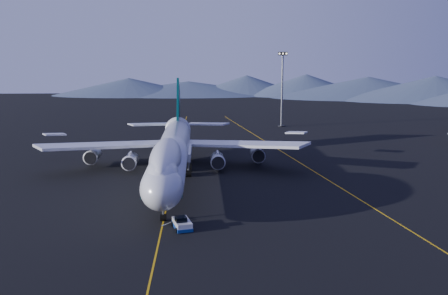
{
  "coord_description": "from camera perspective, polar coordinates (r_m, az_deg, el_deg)",
  "views": [
    {
      "loc": [
        5.78,
        -99.94,
        24.73
      ],
      "look_at": [
        10.71,
        2.9,
        6.0
      ],
      "focal_mm": 40.0,
      "sensor_mm": 36.0,
      "label": 1
    }
  ],
  "objects": [
    {
      "name": "ground",
      "position": [
        103.12,
        -5.89,
        -3.62
      ],
      "size": [
        500.0,
        500.0,
        0.0
      ],
      "primitive_type": "plane",
      "color": "black",
      "rests_on": "ground"
    },
    {
      "name": "taxiway_line_main",
      "position": [
        103.11,
        -5.89,
        -3.62
      ],
      "size": [
        0.25,
        220.0,
        0.01
      ],
      "primitive_type": "cube",
      "color": "#E1A40D",
      "rests_on": "ground"
    },
    {
      "name": "taxiway_line_side",
      "position": [
        115.26,
        9.46,
        -2.22
      ],
      "size": [
        28.08,
        198.09,
        0.01
      ],
      "primitive_type": "cube",
      "rotation": [
        0.0,
        0.0,
        0.14
      ],
      "color": "#E1A40D",
      "rests_on": "ground"
    },
    {
      "name": "boeing_747",
      "position": [
        101.91,
        -5.95,
        -0.44
      ],
      "size": [
        59.62,
        72.43,
        19.37
      ],
      "color": "silver",
      "rests_on": "ground"
    },
    {
      "name": "pushback_tug",
      "position": [
        73.95,
        -4.8,
        -8.75
      ],
      "size": [
        3.46,
        4.97,
        1.98
      ],
      "rotation": [
        0.0,
        0.0,
        0.25
      ],
      "color": "silver",
      "rests_on": "ground"
    },
    {
      "name": "floodlight_mast",
      "position": [
        180.0,
        6.65,
        6.64
      ],
      "size": [
        3.27,
        2.46,
        26.5
      ],
      "rotation": [
        0.0,
        0.0,
        0.32
      ],
      "color": "black",
      "rests_on": "ground"
    }
  ]
}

